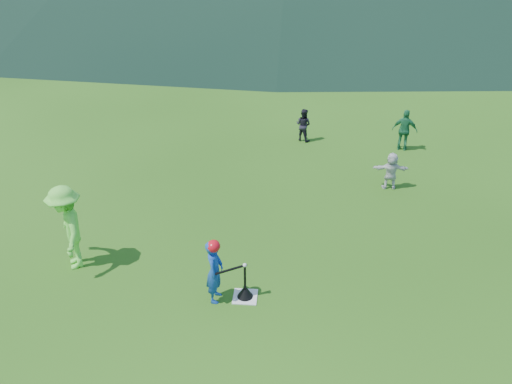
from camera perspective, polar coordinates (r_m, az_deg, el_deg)
ground at (r=9.55m, az=-1.24°, el=-11.92°), size 120.00×120.00×0.00m
home_plate at (r=9.54m, az=-1.24°, el=-11.87°), size 0.45×0.45×0.02m
baseball at (r=9.09m, az=-1.29°, el=-8.36°), size 0.08×0.08×0.08m
batter_child at (r=9.15m, az=-4.74°, el=-9.02°), size 0.33×0.48×1.26m
adult_coach at (r=10.51m, az=-20.68°, el=-3.84°), size 1.12×1.33×1.79m
fielder_b at (r=16.10m, az=5.43°, el=7.65°), size 0.64×0.60×1.06m
fielder_c at (r=15.94m, az=16.63°, el=6.79°), size 0.81×0.51×1.28m
fielder_d at (r=13.46m, az=15.17°, el=2.35°), size 0.93×0.30×1.00m
batting_tee at (r=9.46m, az=-1.25°, el=-11.32°), size 0.30×0.30×0.68m
batter_gear at (r=8.85m, az=-4.72°, el=-6.40°), size 0.70×0.33×0.62m
outfield_fence at (r=35.68m, az=3.52°, el=19.37°), size 70.07×0.08×1.33m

